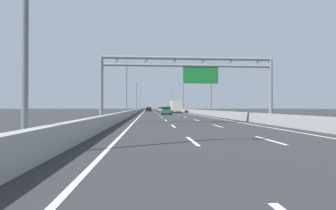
{
  "coord_description": "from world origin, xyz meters",
  "views": [
    {
      "loc": [
        -3.78,
        1.04,
        1.54
      ],
      "look_at": [
        1.43,
        69.49,
        2.07
      ],
      "focal_mm": 27.46,
      "sensor_mm": 36.0,
      "label": 1
    }
  ],
  "objects_px": {
    "streetlamp_left_distant": "(141,99)",
    "white_car": "(161,109)",
    "silver_car": "(167,109)",
    "red_car": "(149,109)",
    "black_car": "(148,109)",
    "streetlamp_right_distant": "(172,99)",
    "blue_car": "(165,110)",
    "streetlamp_left_far": "(137,95)",
    "streetlamp_right_far": "(183,95)",
    "green_car": "(166,111)",
    "orange_car": "(163,108)",
    "streetlamp_left_mid": "(128,85)",
    "streetlamp_right_mid": "(210,86)",
    "sign_gantry": "(190,72)",
    "box_truck": "(175,106)"
  },
  "relations": [
    {
      "from": "silver_car",
      "to": "orange_car",
      "type": "bearing_deg",
      "value": 89.96
    },
    {
      "from": "streetlamp_left_far",
      "to": "streetlamp_right_distant",
      "type": "relative_size",
      "value": 1.0
    },
    {
      "from": "white_car",
      "to": "box_truck",
      "type": "xyz_separation_m",
      "value": [
        3.26,
        -12.87,
        0.97
      ]
    },
    {
      "from": "streetlamp_left_far",
      "to": "streetlamp_right_far",
      "type": "distance_m",
      "value": 14.93
    },
    {
      "from": "streetlamp_left_distant",
      "to": "white_car",
      "type": "bearing_deg",
      "value": -78.82
    },
    {
      "from": "streetlamp_left_far",
      "to": "black_car",
      "type": "bearing_deg",
      "value": 6.76
    },
    {
      "from": "streetlamp_left_far",
      "to": "box_truck",
      "type": "distance_m",
      "value": 18.21
    },
    {
      "from": "streetlamp_left_distant",
      "to": "silver_car",
      "type": "relative_size",
      "value": 2.17
    },
    {
      "from": "green_car",
      "to": "blue_car",
      "type": "height_order",
      "value": "green_car"
    },
    {
      "from": "streetlamp_right_mid",
      "to": "box_truck",
      "type": "distance_m",
      "value": 24.38
    },
    {
      "from": "black_car",
      "to": "streetlamp_left_mid",
      "type": "bearing_deg",
      "value": -95.5
    },
    {
      "from": "red_car",
      "to": "white_car",
      "type": "bearing_deg",
      "value": -79.71
    },
    {
      "from": "blue_car",
      "to": "box_truck",
      "type": "distance_m",
      "value": 10.73
    },
    {
      "from": "sign_gantry",
      "to": "streetlamp_left_far",
      "type": "height_order",
      "value": "streetlamp_left_far"
    },
    {
      "from": "green_car",
      "to": "red_car",
      "type": "relative_size",
      "value": 0.91
    },
    {
      "from": "streetlamp_right_mid",
      "to": "streetlamp_left_far",
      "type": "xyz_separation_m",
      "value": [
        -14.93,
        37.84,
        0.0
      ]
    },
    {
      "from": "streetlamp_right_mid",
      "to": "black_car",
      "type": "distance_m",
      "value": 40.16
    },
    {
      "from": "streetlamp_left_far",
      "to": "streetlamp_left_distant",
      "type": "distance_m",
      "value": 37.84
    },
    {
      "from": "streetlamp_right_far",
      "to": "white_car",
      "type": "relative_size",
      "value": 2.11
    },
    {
      "from": "streetlamp_left_distant",
      "to": "blue_car",
      "type": "relative_size",
      "value": 2.06
    },
    {
      "from": "orange_car",
      "to": "streetlamp_left_mid",
      "type": "bearing_deg",
      "value": -97.04
    },
    {
      "from": "streetlamp_right_mid",
      "to": "box_truck",
      "type": "xyz_separation_m",
      "value": [
        -3.96,
        23.77,
        -3.67
      ]
    },
    {
      "from": "blue_car",
      "to": "red_car",
      "type": "height_order",
      "value": "red_car"
    },
    {
      "from": "sign_gantry",
      "to": "streetlamp_left_distant",
      "type": "xyz_separation_m",
      "value": [
        -7.62,
        97.72,
        0.54
      ]
    },
    {
      "from": "orange_car",
      "to": "silver_car",
      "type": "xyz_separation_m",
      "value": [
        -0.02,
        -32.61,
        0.04
      ]
    },
    {
      "from": "streetlamp_left_distant",
      "to": "silver_car",
      "type": "bearing_deg",
      "value": -57.74
    },
    {
      "from": "red_car",
      "to": "blue_car",
      "type": "bearing_deg",
      "value": -85.24
    },
    {
      "from": "black_car",
      "to": "silver_car",
      "type": "xyz_separation_m",
      "value": [
        7.48,
        19.71,
        0.05
      ]
    },
    {
      "from": "streetlamp_left_far",
      "to": "streetlamp_right_far",
      "type": "relative_size",
      "value": 1.0
    },
    {
      "from": "streetlamp_right_distant",
      "to": "green_car",
      "type": "bearing_deg",
      "value": -96.25
    },
    {
      "from": "streetlamp_right_distant",
      "to": "white_car",
      "type": "relative_size",
      "value": 2.11
    },
    {
      "from": "streetlamp_right_distant",
      "to": "streetlamp_left_distant",
      "type": "bearing_deg",
      "value": 180.0
    },
    {
      "from": "sign_gantry",
      "to": "streetlamp_right_far",
      "type": "height_order",
      "value": "streetlamp_right_far"
    },
    {
      "from": "streetlamp_left_distant",
      "to": "streetlamp_right_distant",
      "type": "xyz_separation_m",
      "value": [
        14.93,
        0.0,
        0.0
      ]
    },
    {
      "from": "orange_car",
      "to": "streetlamp_right_mid",
      "type": "bearing_deg",
      "value": -87.63
    },
    {
      "from": "streetlamp_right_mid",
      "to": "orange_car",
      "type": "bearing_deg",
      "value": 92.37
    },
    {
      "from": "silver_car",
      "to": "streetlamp_left_distant",
      "type": "bearing_deg",
      "value": 122.26
    },
    {
      "from": "green_car",
      "to": "streetlamp_right_mid",
      "type": "bearing_deg",
      "value": -41.04
    },
    {
      "from": "streetlamp_left_distant",
      "to": "red_car",
      "type": "xyz_separation_m",
      "value": [
        4.01,
        -18.62,
        -4.62
      ]
    },
    {
      "from": "streetlamp_left_far",
      "to": "green_car",
      "type": "bearing_deg",
      "value": -76.73
    },
    {
      "from": "streetlamp_right_far",
      "to": "black_car",
      "type": "xyz_separation_m",
      "value": [
        -11.24,
        0.44,
        -4.65
      ]
    },
    {
      "from": "streetlamp_left_mid",
      "to": "white_car",
      "type": "distance_m",
      "value": 37.74
    },
    {
      "from": "streetlamp_right_distant",
      "to": "blue_car",
      "type": "bearing_deg",
      "value": -96.71
    },
    {
      "from": "black_car",
      "to": "red_car",
      "type": "height_order",
      "value": "red_car"
    },
    {
      "from": "white_car",
      "to": "silver_car",
      "type": "height_order",
      "value": "silver_car"
    },
    {
      "from": "streetlamp_right_mid",
      "to": "streetlamp_right_far",
      "type": "relative_size",
      "value": 1.0
    },
    {
      "from": "streetlamp_left_mid",
      "to": "streetlamp_left_distant",
      "type": "bearing_deg",
      "value": 90.0
    },
    {
      "from": "streetlamp_right_distant",
      "to": "silver_car",
      "type": "height_order",
      "value": "streetlamp_right_distant"
    },
    {
      "from": "streetlamp_right_distant",
      "to": "black_car",
      "type": "xyz_separation_m",
      "value": [
        -11.24,
        -37.4,
        -4.65
      ]
    },
    {
      "from": "streetlamp_left_far",
      "to": "black_car",
      "type": "xyz_separation_m",
      "value": [
        3.69,
        0.44,
        -4.65
      ]
    }
  ]
}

